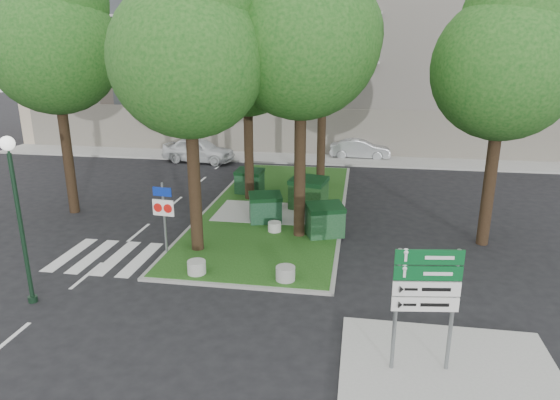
% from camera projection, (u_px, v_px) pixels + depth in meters
% --- Properties ---
extents(ground, '(120.00, 120.00, 0.00)m').
position_uv_depth(ground, '(219.00, 285.00, 15.78)').
color(ground, black).
rests_on(ground, ground).
extents(median_island, '(6.00, 16.00, 0.12)m').
position_uv_depth(median_island, '(276.00, 207.00, 23.23)').
color(median_island, '#1E4513').
rests_on(median_island, ground).
extents(median_kerb, '(6.30, 16.30, 0.10)m').
position_uv_depth(median_kerb, '(276.00, 207.00, 23.23)').
color(median_kerb, gray).
rests_on(median_kerb, ground).
extents(sidewalk_corner, '(5.00, 4.00, 0.12)m').
position_uv_depth(sidewalk_corner, '(450.00, 373.00, 11.47)').
color(sidewalk_corner, '#999993').
rests_on(sidewalk_corner, ground).
extents(building_sidewalk, '(42.00, 3.00, 0.12)m').
position_uv_depth(building_sidewalk, '(295.00, 158.00, 33.20)').
color(building_sidewalk, '#999993').
rests_on(building_sidewalk, ground).
extents(zebra_crossing, '(5.00, 3.00, 0.01)m').
position_uv_depth(zebra_crossing, '(129.00, 258.00, 17.77)').
color(zebra_crossing, silver).
rests_on(zebra_crossing, ground).
extents(apartment_building, '(41.00, 12.00, 16.00)m').
position_uv_depth(apartment_building, '(309.00, 35.00, 37.91)').
color(apartment_building, tan).
rests_on(apartment_building, ground).
extents(tree_median_near_left, '(5.20, 5.20, 10.53)m').
position_uv_depth(tree_median_near_left, '(190.00, 44.00, 16.24)').
color(tree_median_near_left, black).
rests_on(tree_median_near_left, ground).
extents(tree_median_near_right, '(5.60, 5.60, 11.46)m').
position_uv_depth(tree_median_near_right, '(304.00, 24.00, 17.39)').
color(tree_median_near_right, black).
rests_on(tree_median_near_right, ground).
extents(tree_median_mid, '(4.80, 4.80, 9.99)m').
position_uv_depth(tree_median_mid, '(249.00, 52.00, 22.39)').
color(tree_median_mid, black).
rests_on(tree_median_mid, ground).
extents(tree_median_far, '(5.80, 5.80, 11.93)m').
position_uv_depth(tree_median_far, '(326.00, 23.00, 24.32)').
color(tree_median_far, black).
rests_on(tree_median_far, ground).
extents(tree_street_left, '(5.40, 5.40, 11.00)m').
position_uv_depth(tree_street_left, '(55.00, 36.00, 20.51)').
color(tree_street_left, black).
rests_on(tree_street_left, ground).
extents(tree_street_right, '(5.00, 5.00, 10.06)m').
position_uv_depth(tree_street_right, '(508.00, 54.00, 17.08)').
color(tree_street_right, black).
rests_on(tree_street_right, ground).
extents(dumpster_a, '(1.48, 1.14, 1.25)m').
position_uv_depth(dumpster_a, '(249.00, 181.00, 25.08)').
color(dumpster_a, '#0E3519').
rests_on(dumpster_a, median_island).
extents(dumpster_b, '(1.56, 1.29, 1.25)m').
position_uv_depth(dumpster_b, '(265.00, 208.00, 20.99)').
color(dumpster_b, '#103720').
rests_on(dumpster_b, median_island).
extents(dumpster_c, '(1.87, 1.53, 1.50)m').
position_uv_depth(dumpster_c, '(308.00, 194.00, 22.61)').
color(dumpster_c, black).
rests_on(dumpster_c, median_island).
extents(dumpster_d, '(1.68, 1.43, 1.32)m').
position_uv_depth(dumpster_d, '(325.00, 220.00, 19.42)').
color(dumpster_d, '#123A1B').
rests_on(dumpster_d, median_island).
extents(bollard_left, '(0.60, 0.60, 0.43)m').
position_uv_depth(bollard_left, '(197.00, 267.00, 16.29)').
color(bollard_left, '#A3A39E').
rests_on(bollard_left, median_island).
extents(bollard_right, '(0.62, 0.62, 0.44)m').
position_uv_depth(bollard_right, '(285.00, 273.00, 15.84)').
color(bollard_right, gray).
rests_on(bollard_right, median_island).
extents(bollard_mid, '(0.53, 0.53, 0.38)m').
position_uv_depth(bollard_mid, '(275.00, 227.00, 20.00)').
color(bollard_mid, '#AAAAA4').
rests_on(bollard_mid, median_island).
extents(litter_bin, '(0.45, 0.45, 0.78)m').
position_uv_depth(litter_bin, '(311.00, 191.00, 24.16)').
color(litter_bin, yellow).
rests_on(litter_bin, median_island).
extents(street_lamp, '(0.39, 0.39, 4.95)m').
position_uv_depth(street_lamp, '(17.00, 202.00, 13.86)').
color(street_lamp, black).
rests_on(street_lamp, ground).
extents(traffic_sign_pole, '(0.81, 0.13, 2.69)m').
position_uv_depth(traffic_sign_pole, '(164.00, 209.00, 17.66)').
color(traffic_sign_pole, slate).
rests_on(traffic_sign_pole, ground).
extents(directional_sign, '(1.48, 0.27, 2.98)m').
position_uv_depth(directional_sign, '(426.00, 291.00, 10.97)').
color(directional_sign, slate).
rests_on(directional_sign, sidewalk_corner).
extents(car_white, '(4.87, 2.50, 1.59)m').
position_uv_depth(car_white, '(199.00, 150.00, 32.26)').
color(car_white, silver).
rests_on(car_white, ground).
extents(car_silver, '(3.99, 1.42, 1.31)m').
position_uv_depth(car_silver, '(360.00, 149.00, 33.32)').
color(car_silver, '#A2A6AA').
rests_on(car_silver, ground).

